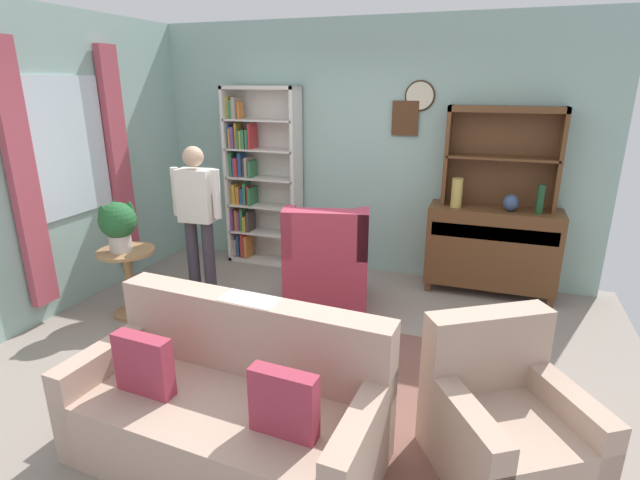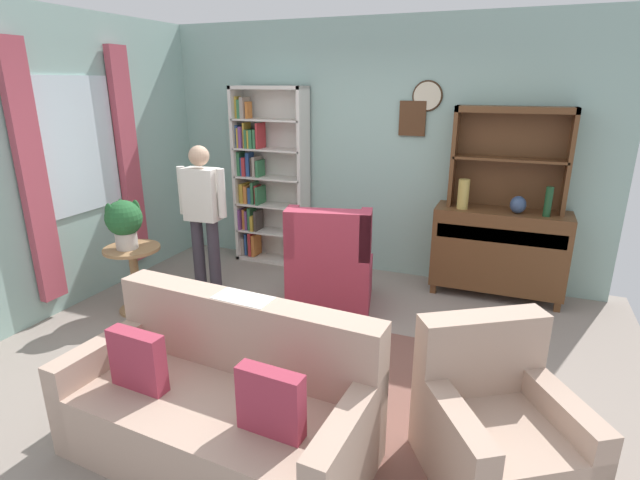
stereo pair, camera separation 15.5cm
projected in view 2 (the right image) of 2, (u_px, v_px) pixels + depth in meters
ground_plane at (300, 356)px, 4.01m from camera, size 5.40×4.60×0.02m
wall_back at (376, 151)px, 5.44m from camera, size 5.00×0.09×2.80m
wall_left at (52, 166)px, 4.51m from camera, size 0.16×4.20×2.80m
area_rug at (308, 380)px, 3.67m from camera, size 2.36×1.88×0.01m
bookshelf at (265, 178)px, 5.86m from camera, size 0.90×0.30×2.10m
sideboard at (498, 249)px, 4.99m from camera, size 1.30×0.45×0.92m
sideboard_hutch at (511, 144)px, 4.76m from camera, size 1.10×0.26×1.00m
vase_tall at (463, 194)px, 4.88m from camera, size 0.11×0.11×0.30m
vase_round at (518, 205)px, 4.73m from camera, size 0.15×0.15×0.17m
bottle_wine at (548, 202)px, 4.60m from camera, size 0.07×0.07×0.29m
couch_floral at (222, 406)px, 2.88m from camera, size 1.85×0.96×0.90m
armchair_floral at (497, 431)px, 2.71m from camera, size 1.05×1.06×0.88m
wingback_chair at (330, 272)px, 4.73m from camera, size 0.95×0.96×1.05m
plant_stand at (135, 272)px, 4.67m from camera, size 0.52×0.52×0.65m
potted_plant_large at (124, 221)px, 4.49m from camera, size 0.33×0.33×0.46m
potted_plant_small at (150, 306)px, 4.43m from camera, size 0.24×0.24×0.34m
person_reading at (203, 211)px, 4.87m from camera, size 0.52×0.22×1.56m
coffee_table at (280, 339)px, 3.55m from camera, size 0.80×0.50×0.42m
book_stack at (277, 325)px, 3.56m from camera, size 0.17×0.12×0.04m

